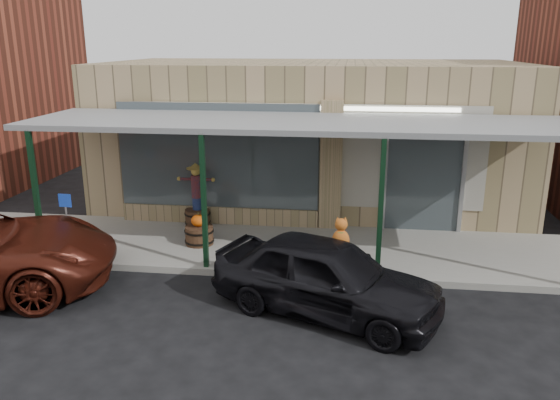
# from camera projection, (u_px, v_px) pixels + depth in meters

# --- Properties ---
(ground) EXTENTS (120.00, 120.00, 0.00)m
(ground) POSITION_uv_depth(u_px,v_px,m) (277.00, 328.00, 9.43)
(ground) COLOR black
(ground) RESTS_ON ground
(sidewalk) EXTENTS (40.00, 3.20, 0.15)m
(sidewalk) POSITION_uv_depth(u_px,v_px,m) (297.00, 249.00, 12.84)
(sidewalk) COLOR gray
(sidewalk) RESTS_ON ground
(storefront) EXTENTS (12.00, 6.25, 4.20)m
(storefront) POSITION_uv_depth(u_px,v_px,m) (312.00, 133.00, 16.62)
(storefront) COLOR tan
(storefront) RESTS_ON ground
(awning) EXTENTS (12.00, 3.00, 3.04)m
(awning) POSITION_uv_depth(u_px,v_px,m) (298.00, 125.00, 11.98)
(awning) COLOR gray
(awning) RESTS_ON ground
(block_buildings_near) EXTENTS (61.00, 8.00, 8.00)m
(block_buildings_near) POSITION_uv_depth(u_px,v_px,m) (380.00, 75.00, 16.90)
(block_buildings_near) COLOR brown
(block_buildings_near) RESTS_ON ground
(barrel_scarecrow) EXTENTS (1.01, 0.66, 1.66)m
(barrel_scarecrow) POSITION_uv_depth(u_px,v_px,m) (197.00, 204.00, 14.14)
(barrel_scarecrow) COLOR #46301C
(barrel_scarecrow) RESTS_ON sidewalk
(barrel_pumpkin) EXTENTS (0.73, 0.73, 0.78)m
(barrel_pumpkin) POSITION_uv_depth(u_px,v_px,m) (199.00, 233.00, 12.88)
(barrel_pumpkin) COLOR #46301C
(barrel_pumpkin) RESTS_ON sidewalk
(handicap_sign) EXTENTS (0.29, 0.04, 1.42)m
(handicap_sign) POSITION_uv_depth(u_px,v_px,m) (67.00, 216.00, 12.03)
(handicap_sign) COLOR gray
(handicap_sign) RESTS_ON sidewalk
(parked_sedan) EXTENTS (4.50, 3.11, 1.57)m
(parked_sedan) POSITION_uv_depth(u_px,v_px,m) (326.00, 276.00, 9.79)
(parked_sedan) COLOR black
(parked_sedan) RESTS_ON ground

